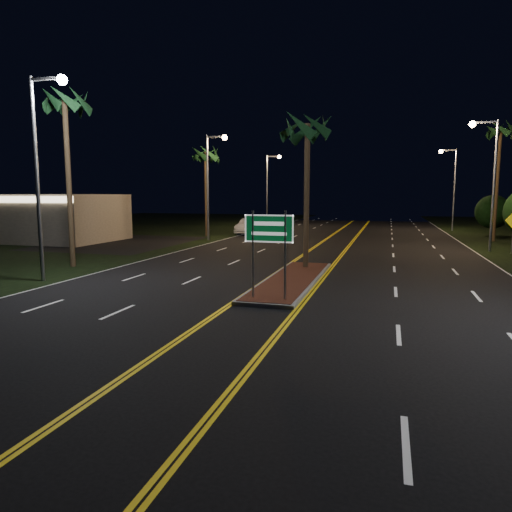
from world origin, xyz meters
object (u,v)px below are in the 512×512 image
at_px(palm_median, 308,128).
at_px(commercial_building, 32,217).
at_px(palm_left_far, 206,155).
at_px(streetlight_left_far, 270,182).
at_px(palm_right_far, 501,132).
at_px(shrub_far, 493,212).
at_px(streetlight_right_far, 451,180).
at_px(median_island, 292,280).
at_px(streetlight_left_mid, 212,175).
at_px(streetlight_right_mid, 489,170).
at_px(car_near, 276,228).
at_px(streetlight_left_near, 43,155).
at_px(highway_sign, 269,237).
at_px(car_far, 249,225).
at_px(palm_left_near, 65,104).

bearing_deg(palm_median, commercial_building, 159.95).
bearing_deg(palm_left_far, streetlight_left_far, 82.22).
distance_m(commercial_building, streetlight_left_far, 28.75).
height_order(palm_right_far, shrub_far, palm_right_far).
bearing_deg(commercial_building, streetlight_right_far, 31.01).
height_order(palm_median, palm_left_far, palm_left_far).
height_order(palm_median, shrub_far, palm_median).
bearing_deg(palm_median, median_island, -90.00).
height_order(streetlight_left_mid, streetlight_right_mid, same).
distance_m(palm_right_far, car_near, 20.61).
distance_m(streetlight_left_far, shrub_far, 25.90).
xyz_separation_m(streetlight_left_near, car_near, (4.59, 24.56, -4.77)).
distance_m(palm_left_far, palm_right_far, 25.72).
distance_m(streetlight_left_near, streetlight_right_far, 43.53).
bearing_deg(palm_left_far, median_island, -58.64).
bearing_deg(streetlight_right_far, commercial_building, -148.99).
bearing_deg(highway_sign, palm_median, 90.00).
distance_m(highway_sign, streetlight_right_mid, 22.18).
relative_size(streetlight_left_near, shrub_far, 2.27).
distance_m(streetlight_left_near, car_near, 25.44).
bearing_deg(streetlight_left_far, car_near, -73.44).
height_order(streetlight_left_mid, palm_median, streetlight_left_mid).
xyz_separation_m(streetlight_left_mid, car_far, (1.11, 7.36, -4.74)).
height_order(commercial_building, palm_left_near, palm_left_near).
relative_size(palm_left_far, palm_right_far, 0.85).
xyz_separation_m(streetlight_left_near, streetlight_left_mid, (0.00, 20.00, 0.00)).
bearing_deg(highway_sign, streetlight_left_near, 173.53).
height_order(palm_median, palm_right_far, palm_right_far).
height_order(streetlight_left_far, car_far, streetlight_left_far).
bearing_deg(highway_sign, shrub_far, 67.43).
height_order(streetlight_left_near, streetlight_right_far, same).
bearing_deg(palm_left_near, shrub_far, 46.79).
bearing_deg(streetlight_right_mid, highway_sign, -118.93).
bearing_deg(palm_median, streetlight_right_mid, 47.30).
xyz_separation_m(palm_left_far, palm_right_far, (25.60, 2.00, 1.40)).
bearing_deg(streetlight_left_far, median_island, -74.00).
relative_size(median_island, streetlight_right_mid, 1.14).
bearing_deg(streetlight_left_mid, median_island, -58.02).
height_order(median_island, palm_right_far, palm_right_far).
height_order(commercial_building, streetlight_right_mid, streetlight_right_mid).
xyz_separation_m(streetlight_left_near, palm_left_near, (-1.89, 4.00, 3.02)).
relative_size(streetlight_right_far, car_far, 1.64).
bearing_deg(streetlight_left_mid, palm_right_far, 14.37).
bearing_deg(commercial_building, streetlight_left_far, 57.35).
height_order(streetlight_left_mid, car_far, streetlight_left_mid).
relative_size(shrub_far, car_near, 0.75).
xyz_separation_m(streetlight_left_mid, streetlight_right_far, (21.23, 18.00, 0.00)).
height_order(streetlight_left_far, car_near, streetlight_left_far).
relative_size(palm_right_far, car_near, 1.94).
bearing_deg(palm_left_far, shrub_far, 16.74).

